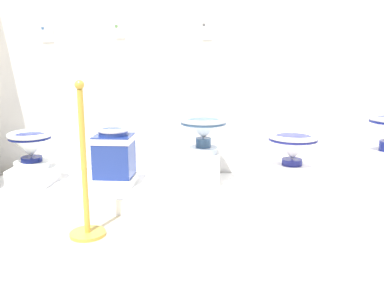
{
  "coord_description": "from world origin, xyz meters",
  "views": [
    {
      "loc": [
        2.29,
        -1.2,
        1.26
      ],
      "look_at": [
        2.0,
        2.27,
        0.49
      ],
      "focal_mm": 39.9,
      "sensor_mm": 36.0,
      "label": 1
    }
  ],
  "objects_px": {
    "plinth_block_squat_floral": "(291,179)",
    "info_placard_first": "(47,33)",
    "antique_toilet_slender_white": "(31,146)",
    "info_placard_second": "(120,31)",
    "stanchion_post_near_left": "(85,190)",
    "plinth_block_slender_white": "(33,175)",
    "plinth_block_broad_patterned": "(203,168)",
    "plinth_block_leftmost": "(115,180)",
    "antique_toilet_broad_patterned": "(203,129)",
    "info_placard_third": "(207,30)",
    "antique_toilet_leftmost": "(114,151)",
    "antique_toilet_squat_floral": "(293,147)"
  },
  "relations": [
    {
      "from": "plinth_block_squat_floral",
      "to": "info_placard_first",
      "type": "distance_m",
      "value": 2.54
    },
    {
      "from": "antique_toilet_slender_white",
      "to": "info_placard_second",
      "type": "bearing_deg",
      "value": 34.17
    },
    {
      "from": "stanchion_post_near_left",
      "to": "plinth_block_squat_floral",
      "type": "bearing_deg",
      "value": 27.48
    },
    {
      "from": "plinth_block_slender_white",
      "to": "plinth_block_broad_patterned",
      "type": "distance_m",
      "value": 1.48
    },
    {
      "from": "plinth_block_leftmost",
      "to": "antique_toilet_broad_patterned",
      "type": "relative_size",
      "value": 0.82
    },
    {
      "from": "info_placard_second",
      "to": "info_placard_third",
      "type": "bearing_deg",
      "value": 0.0
    },
    {
      "from": "plinth_block_leftmost",
      "to": "stanchion_post_near_left",
      "type": "bearing_deg",
      "value": -89.95
    },
    {
      "from": "antique_toilet_leftmost",
      "to": "info_placard_second",
      "type": "bearing_deg",
      "value": 93.19
    },
    {
      "from": "antique_toilet_leftmost",
      "to": "plinth_block_broad_patterned",
      "type": "distance_m",
      "value": 0.78
    },
    {
      "from": "info_placard_third",
      "to": "stanchion_post_near_left",
      "type": "relative_size",
      "value": 0.15
    },
    {
      "from": "info_placard_first",
      "to": "stanchion_post_near_left",
      "type": "xyz_separation_m",
      "value": [
        0.7,
        -1.2,
        -1.08
      ]
    },
    {
      "from": "plinth_block_squat_floral",
      "to": "info_placard_first",
      "type": "xyz_separation_m",
      "value": [
        -2.2,
        0.42,
        1.21
      ]
    },
    {
      "from": "plinth_block_broad_patterned",
      "to": "antique_toilet_broad_patterned",
      "type": "distance_m",
      "value": 0.35
    },
    {
      "from": "antique_toilet_slender_white",
      "to": "antique_toilet_squat_floral",
      "type": "bearing_deg",
      "value": 1.3
    },
    {
      "from": "antique_toilet_slender_white",
      "to": "plinth_block_leftmost",
      "type": "xyz_separation_m",
      "value": [
        0.72,
        0.03,
        -0.3
      ]
    },
    {
      "from": "plinth_block_squat_floral",
      "to": "stanchion_post_near_left",
      "type": "distance_m",
      "value": 1.69
    },
    {
      "from": "antique_toilet_leftmost",
      "to": "antique_toilet_broad_patterned",
      "type": "relative_size",
      "value": 1.06
    },
    {
      "from": "plinth_block_slender_white",
      "to": "info_placard_first",
      "type": "relative_size",
      "value": 2.3
    },
    {
      "from": "antique_toilet_squat_floral",
      "to": "antique_toilet_slender_white",
      "type": "bearing_deg",
      "value": -178.7
    },
    {
      "from": "plinth_block_leftmost",
      "to": "info_placard_second",
      "type": "relative_size",
      "value": 2.59
    },
    {
      "from": "antique_toilet_squat_floral",
      "to": "info_placard_first",
      "type": "xyz_separation_m",
      "value": [
        -2.2,
        0.42,
        0.93
      ]
    },
    {
      "from": "plinth_block_slender_white",
      "to": "antique_toilet_slender_white",
      "type": "bearing_deg",
      "value": 75.96
    },
    {
      "from": "plinth_block_broad_patterned",
      "to": "plinth_block_squat_floral",
      "type": "bearing_deg",
      "value": -6.45
    },
    {
      "from": "antique_toilet_slender_white",
      "to": "info_placard_first",
      "type": "bearing_deg",
      "value": 87.97
    },
    {
      "from": "antique_toilet_leftmost",
      "to": "plinth_block_broad_patterned",
      "type": "relative_size",
      "value": 1.34
    },
    {
      "from": "antique_toilet_leftmost",
      "to": "info_placard_third",
      "type": "relative_size",
      "value": 2.71
    },
    {
      "from": "info_placard_second",
      "to": "stanchion_post_near_left",
      "type": "bearing_deg",
      "value": -88.8
    },
    {
      "from": "antique_toilet_squat_floral",
      "to": "info_placard_second",
      "type": "height_order",
      "value": "info_placard_second"
    },
    {
      "from": "plinth_block_broad_patterned",
      "to": "plinth_block_squat_floral",
      "type": "relative_size",
      "value": 1.06
    },
    {
      "from": "plinth_block_squat_floral",
      "to": "antique_toilet_slender_white",
      "type": "bearing_deg",
      "value": -178.7
    },
    {
      "from": "plinth_block_broad_patterned",
      "to": "antique_toilet_squat_floral",
      "type": "xyz_separation_m",
      "value": [
        0.74,
        -0.08,
        0.22
      ]
    },
    {
      "from": "antique_toilet_slender_white",
      "to": "antique_toilet_squat_floral",
      "type": "distance_m",
      "value": 2.21
    },
    {
      "from": "antique_toilet_squat_floral",
      "to": "antique_toilet_broad_patterned",
      "type": "bearing_deg",
      "value": 173.55
    },
    {
      "from": "info_placard_third",
      "to": "plinth_block_squat_floral",
      "type": "bearing_deg",
      "value": -29.82
    },
    {
      "from": "antique_toilet_slender_white",
      "to": "antique_toilet_leftmost",
      "type": "height_order",
      "value": "antique_toilet_leftmost"
    },
    {
      "from": "info_placard_first",
      "to": "antique_toilet_broad_patterned",
      "type": "bearing_deg",
      "value": -13.01
    },
    {
      "from": "plinth_block_slender_white",
      "to": "antique_toilet_broad_patterned",
      "type": "distance_m",
      "value": 1.53
    },
    {
      "from": "antique_toilet_broad_patterned",
      "to": "plinth_block_squat_floral",
      "type": "xyz_separation_m",
      "value": [
        0.74,
        -0.08,
        -0.41
      ]
    },
    {
      "from": "plinth_block_leftmost",
      "to": "antique_toilet_squat_floral",
      "type": "relative_size",
      "value": 0.8
    },
    {
      "from": "antique_toilet_slender_white",
      "to": "antique_toilet_squat_floral",
      "type": "relative_size",
      "value": 0.89
    },
    {
      "from": "antique_toilet_broad_patterned",
      "to": "stanchion_post_near_left",
      "type": "height_order",
      "value": "stanchion_post_near_left"
    },
    {
      "from": "antique_toilet_broad_patterned",
      "to": "plinth_block_slender_white",
      "type": "bearing_deg",
      "value": -174.79
    },
    {
      "from": "info_placard_second",
      "to": "stanchion_post_near_left",
      "type": "height_order",
      "value": "info_placard_second"
    },
    {
      "from": "antique_toilet_leftmost",
      "to": "info_placard_first",
      "type": "xyz_separation_m",
      "value": [
        -0.7,
        0.44,
        0.99
      ]
    },
    {
      "from": "plinth_block_squat_floral",
      "to": "info_placard_first",
      "type": "bearing_deg",
      "value": 169.18
    },
    {
      "from": "plinth_block_slender_white",
      "to": "antique_toilet_squat_floral",
      "type": "distance_m",
      "value": 2.23
    },
    {
      "from": "plinth_block_squat_floral",
      "to": "stanchion_post_near_left",
      "type": "relative_size",
      "value": 0.28
    },
    {
      "from": "plinth_block_leftmost",
      "to": "plinth_block_squat_floral",
      "type": "relative_size",
      "value": 1.1
    },
    {
      "from": "antique_toilet_leftmost",
      "to": "stanchion_post_near_left",
      "type": "height_order",
      "value": "stanchion_post_near_left"
    },
    {
      "from": "plinth_block_squat_floral",
      "to": "info_placard_third",
      "type": "distance_m",
      "value": 1.49
    }
  ]
}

